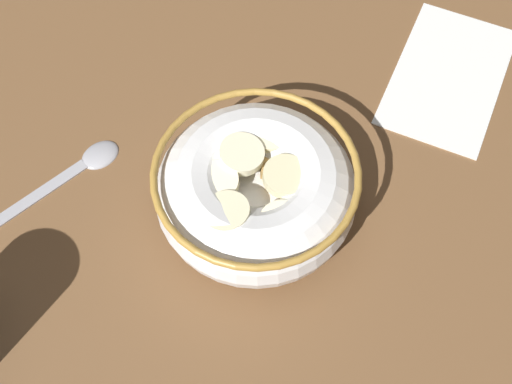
% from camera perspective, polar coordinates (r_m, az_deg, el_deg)
% --- Properties ---
extents(ground_plane, '(1.04, 1.04, 0.02)m').
position_cam_1_polar(ground_plane, '(0.57, -0.00, -1.98)').
color(ground_plane, brown).
extents(cereal_bowl, '(0.16, 0.16, 0.06)m').
position_cam_1_polar(cereal_bowl, '(0.53, -0.00, 0.19)').
color(cereal_bowl, white).
rests_on(cereal_bowl, ground_plane).
extents(spoon, '(0.13, 0.08, 0.01)m').
position_cam_1_polar(spoon, '(0.60, -14.54, 2.18)').
color(spoon, '#A5A5AD').
rests_on(spoon, ground_plane).
extents(folded_napkin, '(0.16, 0.10, 0.00)m').
position_cam_1_polar(folded_napkin, '(0.66, 15.80, 9.35)').
color(folded_napkin, white).
rests_on(folded_napkin, ground_plane).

